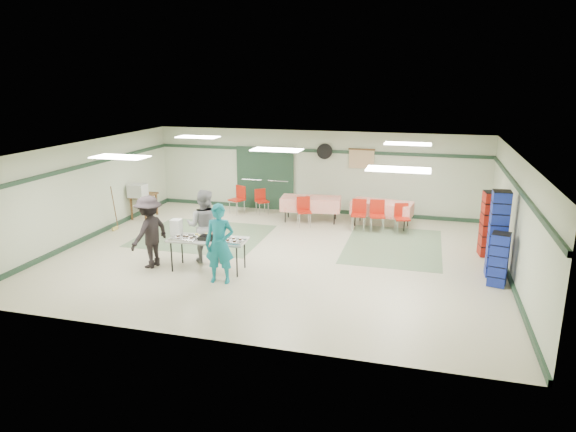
% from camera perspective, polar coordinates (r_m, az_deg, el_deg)
% --- Properties ---
extents(floor, '(11.00, 11.00, 0.00)m').
position_cam_1_polar(floor, '(13.10, -1.19, -4.32)').
color(floor, '#BFB799').
rests_on(floor, ground).
extents(ceiling, '(11.00, 11.00, 0.00)m').
position_cam_1_polar(ceiling, '(12.46, -1.26, 7.46)').
color(ceiling, silver).
rests_on(ceiling, wall_back).
extents(wall_back, '(11.00, 0.00, 11.00)m').
position_cam_1_polar(wall_back, '(16.98, 3.08, 4.91)').
color(wall_back, '#B7BFA3').
rests_on(wall_back, floor).
extents(wall_front, '(11.00, 0.00, 11.00)m').
position_cam_1_polar(wall_front, '(8.68, -9.68, -5.45)').
color(wall_front, '#B7BFA3').
rests_on(wall_front, floor).
extents(wall_left, '(0.00, 9.00, 9.00)m').
position_cam_1_polar(wall_left, '(15.18, -21.58, 2.62)').
color(wall_left, '#B7BFA3').
rests_on(wall_left, floor).
extents(wall_right, '(0.00, 9.00, 9.00)m').
position_cam_1_polar(wall_right, '(12.38, 23.99, -0.30)').
color(wall_right, '#B7BFA3').
rests_on(wall_right, floor).
extents(trim_back, '(11.00, 0.06, 0.10)m').
position_cam_1_polar(trim_back, '(16.84, 3.10, 7.24)').
color(trim_back, '#1E3726').
rests_on(trim_back, wall_back).
extents(baseboard_back, '(11.00, 0.06, 0.12)m').
position_cam_1_polar(baseboard_back, '(17.23, 3.00, 0.67)').
color(baseboard_back, '#1E3726').
rests_on(baseboard_back, floor).
extents(trim_left, '(0.06, 9.00, 0.10)m').
position_cam_1_polar(trim_left, '(15.04, -21.75, 5.22)').
color(trim_left, '#1E3726').
rests_on(trim_left, wall_back).
extents(baseboard_left, '(0.06, 9.00, 0.12)m').
position_cam_1_polar(baseboard_left, '(15.47, -21.03, -2.05)').
color(baseboard_left, '#1E3726').
rests_on(baseboard_left, floor).
extents(trim_right, '(0.06, 9.00, 0.10)m').
position_cam_1_polar(trim_right, '(12.23, 24.21, 2.88)').
color(trim_right, '#1E3726').
rests_on(trim_right, wall_back).
extents(baseboard_right, '(0.06, 9.00, 0.12)m').
position_cam_1_polar(baseboard_right, '(12.76, 23.24, -5.88)').
color(baseboard_right, '#1E3726').
rests_on(baseboard_right, floor).
extents(green_patch_a, '(3.50, 3.00, 0.01)m').
position_cam_1_polar(green_patch_a, '(14.84, -9.40, -2.16)').
color(green_patch_a, gray).
rests_on(green_patch_a, floor).
extents(green_patch_b, '(2.50, 3.50, 0.01)m').
position_cam_1_polar(green_patch_b, '(14.06, 11.61, -3.25)').
color(green_patch_b, gray).
rests_on(green_patch_b, floor).
extents(double_door_left, '(0.90, 0.06, 2.10)m').
position_cam_1_polar(double_door_left, '(17.57, -4.02, 4.25)').
color(double_door_left, gray).
rests_on(double_door_left, floor).
extents(double_door_right, '(0.90, 0.06, 2.10)m').
position_cam_1_polar(double_door_right, '(17.28, -1.04, 4.10)').
color(double_door_right, gray).
rests_on(double_door_right, floor).
extents(door_frame, '(2.00, 0.03, 2.15)m').
position_cam_1_polar(door_frame, '(17.40, -2.58, 4.16)').
color(door_frame, '#1E3726').
rests_on(door_frame, floor).
extents(wall_fan, '(0.50, 0.10, 0.50)m').
position_cam_1_polar(wall_fan, '(16.76, 4.08, 7.18)').
color(wall_fan, black).
rests_on(wall_fan, wall_back).
extents(scroll_banner, '(0.80, 0.02, 0.60)m').
position_cam_1_polar(scroll_banner, '(16.60, 8.16, 6.29)').
color(scroll_banner, tan).
rests_on(scroll_banner, wall_back).
extents(serving_table, '(1.86, 0.83, 0.76)m').
position_cam_1_polar(serving_table, '(12.02, -8.90, -2.73)').
color(serving_table, '#A7A7A2').
rests_on(serving_table, floor).
extents(sheet_tray_right, '(0.58, 0.45, 0.02)m').
position_cam_1_polar(sheet_tray_right, '(11.70, -6.27, -2.86)').
color(sheet_tray_right, silver).
rests_on(sheet_tray_right, serving_table).
extents(sheet_tray_mid, '(0.61, 0.48, 0.02)m').
position_cam_1_polar(sheet_tray_mid, '(12.15, -9.19, -2.27)').
color(sheet_tray_mid, silver).
rests_on(sheet_tray_mid, serving_table).
extents(sheet_tray_left, '(0.62, 0.49, 0.02)m').
position_cam_1_polar(sheet_tray_left, '(12.10, -11.45, -2.45)').
color(sheet_tray_left, silver).
rests_on(sheet_tray_left, serving_table).
extents(baking_pan, '(0.52, 0.34, 0.08)m').
position_cam_1_polar(baking_pan, '(11.95, -8.64, -2.41)').
color(baking_pan, black).
rests_on(baking_pan, serving_table).
extents(foam_box_stack, '(0.25, 0.23, 0.38)m').
position_cam_1_polar(foam_box_stack, '(12.38, -12.30, -1.23)').
color(foam_box_stack, white).
rests_on(foam_box_stack, serving_table).
extents(volunteer_teal, '(0.69, 0.50, 1.76)m').
position_cam_1_polar(volunteer_teal, '(11.23, -7.61, -3.08)').
color(volunteer_teal, teal).
rests_on(volunteer_teal, floor).
extents(volunteer_grey, '(0.96, 0.80, 1.79)m').
position_cam_1_polar(volunteer_grey, '(12.56, -9.29, -1.09)').
color(volunteer_grey, gray).
rests_on(volunteer_grey, floor).
extents(volunteer_dark, '(0.88, 1.23, 1.73)m').
position_cam_1_polar(volunteer_dark, '(12.48, -15.13, -1.70)').
color(volunteer_dark, black).
rests_on(volunteer_dark, floor).
extents(dining_table_a, '(1.87, 1.02, 0.77)m').
position_cam_1_polar(dining_table_a, '(15.70, 10.40, 0.91)').
color(dining_table_a, red).
rests_on(dining_table_a, floor).
extents(dining_table_b, '(1.90, 1.00, 0.77)m').
position_cam_1_polar(dining_table_b, '(16.02, 2.54, 1.43)').
color(dining_table_b, red).
rests_on(dining_table_b, floor).
extents(chair_a, '(0.50, 0.50, 0.92)m').
position_cam_1_polar(chair_a, '(15.17, 9.89, 0.42)').
color(chair_a, '#AF190E').
rests_on(chair_a, floor).
extents(chair_b, '(0.45, 0.45, 0.91)m').
position_cam_1_polar(chair_b, '(15.22, 7.88, 0.52)').
color(chair_b, '#AF190E').
rests_on(chair_b, floor).
extents(chair_c, '(0.50, 0.50, 0.87)m').
position_cam_1_polar(chair_c, '(15.13, 12.52, 0.09)').
color(chair_c, '#AF190E').
rests_on(chair_c, floor).
extents(chair_d, '(0.54, 0.54, 0.89)m').
position_cam_1_polar(chair_d, '(15.51, 1.76, 0.87)').
color(chair_d, '#AF190E').
rests_on(chair_d, floor).
extents(chair_loose_a, '(0.54, 0.54, 0.82)m').
position_cam_1_polar(chair_loose_a, '(16.93, -3.00, 1.93)').
color(chair_loose_a, '#AF190E').
rests_on(chair_loose_a, floor).
extents(chair_loose_b, '(0.57, 0.57, 0.92)m').
position_cam_1_polar(chair_loose_b, '(16.98, -5.50, 2.16)').
color(chair_loose_b, '#AF190E').
rests_on(chair_loose_b, floor).
extents(crate_stack_blue_a, '(0.44, 0.44, 1.19)m').
position_cam_1_polar(crate_stack_blue_a, '(11.93, 22.38, -4.49)').
color(crate_stack_blue_a, navy).
rests_on(crate_stack_blue_a, floor).
extents(crate_stack_red, '(0.48, 0.48, 1.66)m').
position_cam_1_polar(crate_stack_red, '(13.76, 21.55, -0.84)').
color(crate_stack_red, maroon).
rests_on(crate_stack_red, floor).
extents(crate_stack_blue_b, '(0.38, 0.38, 1.98)m').
position_cam_1_polar(crate_stack_blue_b, '(12.34, 22.27, -1.90)').
color(crate_stack_blue_b, navy).
rests_on(crate_stack_blue_b, floor).
extents(printer_table, '(0.61, 0.93, 0.74)m').
position_cam_1_polar(printer_table, '(17.04, -15.74, 1.97)').
color(printer_table, brown).
rests_on(printer_table, floor).
extents(office_printer, '(0.52, 0.46, 0.40)m').
position_cam_1_polar(office_printer, '(16.71, -16.37, 2.73)').
color(office_printer, '#AFB0AB').
rests_on(office_printer, printer_table).
extents(broom, '(0.08, 0.21, 1.31)m').
position_cam_1_polar(broom, '(15.85, -18.73, 0.90)').
color(broom, brown).
rests_on(broom, floor).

